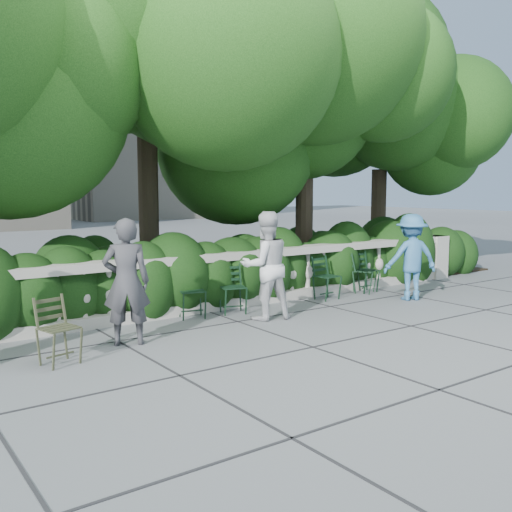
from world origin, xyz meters
TOP-DOWN VIEW (x-y plane):
  - ground at (0.00, 0.00)m, footprint 90.00×90.00m
  - balustrade at (0.00, 1.80)m, footprint 12.00×0.44m
  - shrub_hedge at (0.00, 3.00)m, footprint 15.00×2.60m
  - tree_canopy at (0.69, 3.19)m, footprint 15.04×6.52m
  - chair_b at (-0.26, 1.22)m, footprint 0.56×0.59m
  - chair_c at (-0.99, 1.32)m, footprint 0.56×0.59m
  - chair_d at (3.07, 1.28)m, footprint 0.62×0.63m
  - chair_e at (3.09, 1.32)m, footprint 0.45×0.49m
  - chair_f at (1.91, 1.19)m, footprint 0.47×0.51m
  - chair_weathered at (-3.43, 0.07)m, footprint 0.54×0.57m
  - person_woman_grey at (-2.44, 0.58)m, footprint 0.74×0.63m
  - person_casual_man at (-0.02, 0.71)m, footprint 0.96×0.82m
  - person_older_blue at (3.18, 0.40)m, footprint 1.21×0.96m

SIDE VIEW (x-z plane):
  - ground at x=0.00m, z-range 0.00..0.00m
  - shrub_hedge at x=0.00m, z-range -0.85..0.85m
  - chair_b at x=-0.26m, z-range -0.42..0.42m
  - chair_c at x=-0.99m, z-range -0.42..0.42m
  - chair_d at x=3.07m, z-range -0.42..0.42m
  - chair_e at x=3.09m, z-range -0.42..0.42m
  - chair_f at x=1.91m, z-range -0.42..0.42m
  - chair_weathered at x=-3.43m, z-range -0.42..0.42m
  - balustrade at x=0.00m, z-range -0.01..0.99m
  - person_older_blue at x=3.18m, z-range 0.00..1.63m
  - person_woman_grey at x=-2.44m, z-range 0.00..1.72m
  - person_casual_man at x=-0.02m, z-range 0.00..1.75m
  - tree_canopy at x=0.69m, z-range 0.57..7.35m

